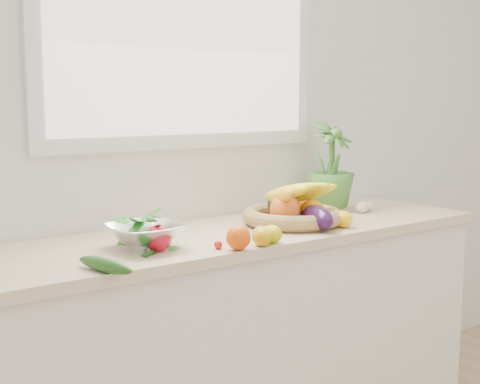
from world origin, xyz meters
TOP-DOWN VIEW (x-y plane):
  - back_wall at (0.00, 2.25)m, footprint 4.50×0.02m
  - counter_cabinet at (0.00, 1.95)m, footprint 2.20×0.58m
  - countertop at (0.00, 1.95)m, footprint 2.24×0.62m
  - window_frame at (0.00, 2.23)m, footprint 1.30×0.03m
  - window_pane at (0.00, 2.21)m, footprint 1.18×0.01m
  - orange_loose at (-0.15, 1.67)m, footprint 0.10×0.10m
  - lemon_a at (0.41, 1.74)m, footprint 0.07×0.09m
  - lemon_b at (-0.05, 1.67)m, footprint 0.08×0.09m
  - lemon_c at (0.01, 1.69)m, footprint 0.08×0.09m
  - apple at (-0.37, 1.81)m, footprint 0.10×0.10m
  - ginger at (0.04, 1.78)m, footprint 0.11×0.10m
  - garlic_a at (0.78, 1.95)m, footprint 0.06×0.06m
  - garlic_b at (0.72, 1.93)m, footprint 0.08×0.08m
  - garlic_c at (0.26, 1.78)m, footprint 0.07×0.07m
  - eggplant at (0.30, 1.77)m, footprint 0.16×0.25m
  - cucumber at (-0.63, 1.67)m, footprint 0.10×0.24m
  - radish at (-0.19, 1.72)m, footprint 0.04×0.04m
  - potted_herb at (0.65, 2.06)m, footprint 0.26×0.26m
  - fruit_basket at (0.29, 1.91)m, footprint 0.51×0.51m
  - colander_with_spinach at (-0.39, 1.88)m, footprint 0.26×0.26m

SIDE VIEW (x-z plane):
  - counter_cabinet at x=0.00m, z-range 0.00..0.86m
  - countertop at x=0.00m, z-range 0.86..0.90m
  - radish at x=-0.19m, z-range 0.90..0.93m
  - ginger at x=0.04m, z-range 0.90..0.93m
  - cucumber at x=-0.63m, z-range 0.90..0.94m
  - garlic_a at x=0.78m, z-range 0.90..0.95m
  - garlic_c at x=0.26m, z-range 0.90..0.95m
  - garlic_b at x=0.72m, z-range 0.90..0.95m
  - lemon_c at x=0.01m, z-range 0.90..0.96m
  - lemon_b at x=-0.05m, z-range 0.90..0.96m
  - lemon_a at x=0.41m, z-range 0.90..0.97m
  - orange_loose at x=-0.15m, z-range 0.90..0.98m
  - apple at x=-0.37m, z-range 0.90..0.99m
  - eggplant at x=0.30m, z-range 0.90..0.99m
  - fruit_basket at x=0.29m, z-range 0.86..1.05m
  - colander_with_spinach at x=-0.39m, z-range 0.90..1.03m
  - potted_herb at x=0.65m, z-range 0.92..1.30m
  - back_wall at x=0.00m, z-range 0.00..2.70m
  - window_frame at x=0.00m, z-range 1.20..2.30m
  - window_pane at x=0.00m, z-range 1.26..2.24m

